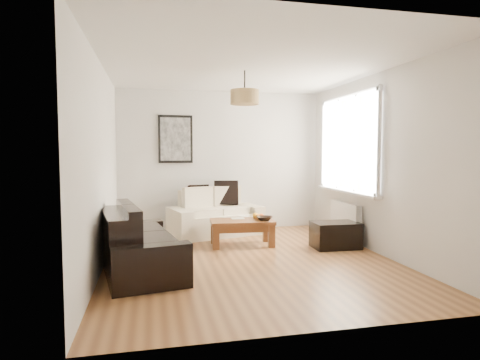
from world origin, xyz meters
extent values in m
plane|color=brown|center=(0.00, 0.00, 0.00)|extent=(4.50, 4.50, 0.00)
cube|color=white|center=(1.82, 0.80, 0.38)|extent=(0.10, 0.90, 0.52)
cylinder|color=tan|center=(0.00, 0.30, 2.23)|extent=(0.40, 0.40, 0.20)
cube|color=black|center=(1.45, 0.39, 0.20)|extent=(0.71, 0.46, 0.40)
cube|color=black|center=(-0.45, 1.97, 0.69)|extent=(0.39, 0.19, 0.37)
cube|color=black|center=(0.04, 1.97, 0.72)|extent=(0.45, 0.20, 0.44)
imported|color=black|center=(0.43, 0.75, 0.43)|extent=(0.32, 0.32, 0.06)
sphere|color=orange|center=(0.37, 0.91, 0.44)|extent=(0.08, 0.08, 0.07)
sphere|color=#FF6115|center=(0.42, 0.93, 0.44)|extent=(0.10, 0.10, 0.08)
sphere|color=#FFA115|center=(0.34, 1.00, 0.44)|extent=(0.11, 0.11, 0.09)
cube|color=silver|center=(0.06, 1.01, 0.41)|extent=(0.21, 0.15, 0.01)
camera|label=1|loc=(-1.28, -5.21, 1.47)|focal=30.01mm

